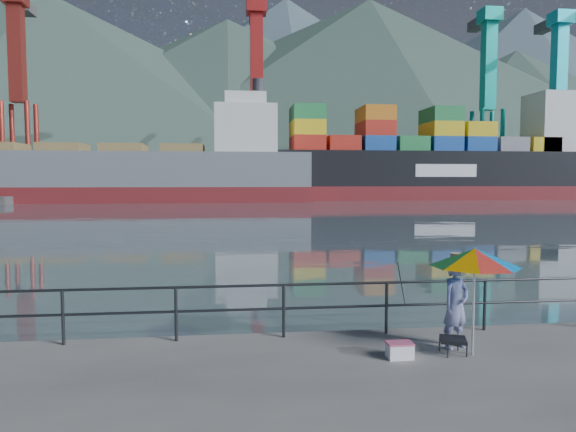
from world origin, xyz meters
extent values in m
cube|color=#4E6069|center=(0.00, 130.00, 0.00)|extent=(500.00, 280.00, 0.00)
cube|color=#514F4C|center=(10.00, 93.00, 0.00)|extent=(200.00, 40.00, 0.40)
cylinder|color=#2D3033|center=(0.00, 1.70, 1.00)|extent=(22.00, 0.05, 0.05)
cylinder|color=#2D3033|center=(0.00, 1.70, 0.55)|extent=(22.00, 0.05, 0.05)
cube|color=#2D3033|center=(0.00, 1.70, 0.50)|extent=(22.00, 0.06, 1.00)
cone|color=#385147|center=(-70.00, 200.00, 37.50)|extent=(312.00, 312.00, 75.00)
cone|color=#385147|center=(0.00, 205.00, 34.00)|extent=(282.88, 282.88, 68.00)
cone|color=#385147|center=(60.00, 210.00, 40.00)|extent=(332.80, 332.80, 80.00)
cone|color=#385147|center=(130.00, 215.00, 31.00)|extent=(257.92, 257.92, 62.00)
cube|color=yellow|center=(10.00, 92.00, 2.60)|extent=(6.00, 2.40, 5.20)
cube|color=gray|center=(16.50, 92.00, 3.90)|extent=(6.00, 2.40, 7.80)
cube|color=orange|center=(23.00, 92.00, 3.90)|extent=(6.00, 2.40, 7.80)
cube|color=gray|center=(29.50, 92.00, 3.90)|extent=(6.00, 2.40, 7.80)
cube|color=#194CA5|center=(36.00, 92.00, 1.30)|extent=(6.00, 2.40, 2.60)
cube|color=#194CA5|center=(42.50, 92.00, 1.30)|extent=(6.00, 2.40, 2.60)
cube|color=#194CA5|center=(49.00, 92.00, 3.90)|extent=(6.00, 2.40, 7.80)
cube|color=red|center=(55.50, 92.00, 3.90)|extent=(6.00, 2.40, 7.80)
cube|color=#267F3F|center=(62.00, 92.00, 3.90)|extent=(6.00, 2.40, 7.80)
cube|color=orange|center=(10.00, 95.00, 2.60)|extent=(6.00, 2.40, 5.20)
cube|color=#194CA5|center=(16.50, 95.00, 3.90)|extent=(6.00, 2.40, 7.80)
cube|color=orange|center=(23.00, 95.00, 3.90)|extent=(6.00, 2.40, 7.80)
cube|color=gray|center=(29.50, 95.00, 1.30)|extent=(6.00, 2.40, 2.60)
cube|color=red|center=(36.00, 95.00, 2.60)|extent=(6.00, 2.40, 5.20)
cube|color=orange|center=(42.50, 95.00, 3.90)|extent=(6.00, 2.40, 7.80)
imported|color=navy|center=(3.96, 0.75, 0.77)|extent=(0.67, 0.57, 1.55)
cylinder|color=white|center=(4.09, 0.35, 0.84)|extent=(0.04, 0.04, 1.67)
cone|color=#F39E00|center=(4.09, 0.35, 1.67)|extent=(1.93, 1.93, 0.31)
cube|color=black|center=(3.77, 0.42, 0.25)|extent=(0.54, 0.54, 0.06)
cube|color=#2D3033|center=(3.77, 0.42, 0.11)|extent=(0.36, 0.36, 0.22)
cube|color=white|center=(2.80, 0.33, 0.12)|extent=(0.42, 0.28, 0.24)
cylinder|color=black|center=(3.37, 1.92, 0.00)|extent=(0.69, 1.48, 1.14)
cube|color=maroon|center=(-14.06, 69.72, 0.75)|extent=(51.73, 8.95, 2.50)
cube|color=slate|center=(-14.06, 69.72, 4.50)|extent=(51.73, 8.95, 5.00)
cube|color=silver|center=(2.50, 69.72, 10.50)|extent=(9.00, 7.52, 7.00)
cube|color=maroon|center=(34.10, 74.50, 0.75)|extent=(53.85, 8.97, 2.50)
cube|color=black|center=(34.10, 74.50, 4.80)|extent=(53.85, 8.97, 5.60)
cube|color=silver|center=(54.56, 74.50, 12.60)|extent=(7.00, 7.18, 10.00)
camera|label=1|loc=(-0.01, -7.78, 2.97)|focal=32.00mm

